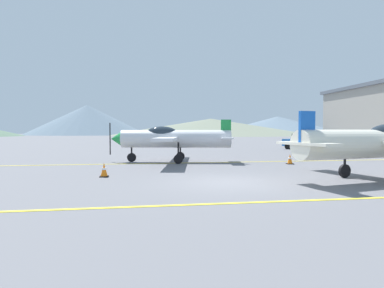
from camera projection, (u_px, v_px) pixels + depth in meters
name	position (u px, v px, depth m)	size (l,w,h in m)	color
ground_plane	(229.00, 182.00, 12.17)	(400.00, 400.00, 0.00)	slate
apron_line_near	(263.00, 202.00, 8.80)	(80.00, 0.16, 0.01)	yellow
apron_line_far	(195.00, 163.00, 19.58)	(80.00, 0.16, 0.01)	yellow
airplane_near	(377.00, 143.00, 12.53)	(7.66, 8.74, 2.62)	silver
airplane_mid	(171.00, 138.00, 20.07)	(7.65, 8.75, 2.62)	silver
car_sedan	(305.00, 141.00, 33.26)	(3.83, 4.59, 1.62)	#3372BF
traffic_cone_front	(290.00, 159.00, 18.85)	(0.36, 0.36, 0.59)	black
traffic_cone_side	(104.00, 170.00, 13.62)	(0.36, 0.36, 0.59)	black
hill_centerleft	(87.00, 120.00, 150.32)	(55.05, 55.05, 13.74)	slate
hill_centerright	(211.00, 127.00, 145.00)	(89.85, 89.85, 7.28)	slate
hill_right	(277.00, 125.00, 162.86)	(68.27, 68.27, 9.04)	slate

